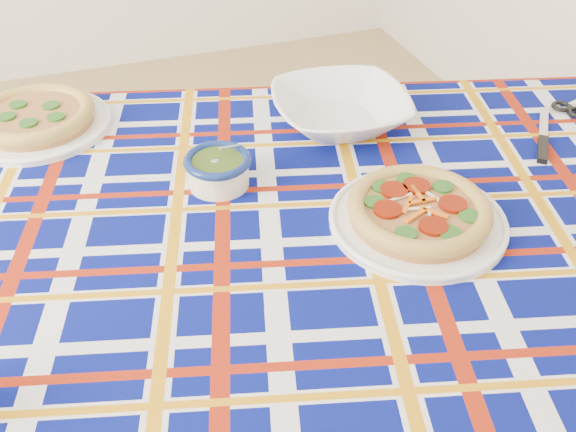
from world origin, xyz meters
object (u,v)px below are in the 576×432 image
object	(u,v)px
dining_table	(316,255)
serving_bowl	(340,109)
main_focaccia_plate	(419,210)
pesto_bowl	(218,168)

from	to	relation	value
dining_table	serving_bowl	world-z (taller)	serving_bowl
dining_table	serving_bowl	distance (m)	0.38
main_focaccia_plate	pesto_bowl	bearing A→B (deg)	142.09
pesto_bowl	serving_bowl	distance (m)	0.34
pesto_bowl	serving_bowl	bearing A→B (deg)	23.77
main_focaccia_plate	serving_bowl	bearing A→B (deg)	88.96
dining_table	pesto_bowl	bearing A→B (deg)	143.87
main_focaccia_plate	pesto_bowl	xyz separation A→B (m)	(-0.31, 0.24, 0.01)
serving_bowl	main_focaccia_plate	bearing A→B (deg)	-91.04
pesto_bowl	main_focaccia_plate	bearing A→B (deg)	-37.91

